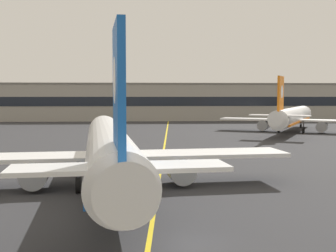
# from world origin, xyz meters

# --- Properties ---
(ground_plane) EXTENTS (400.00, 400.00, 0.00)m
(ground_plane) POSITION_xyz_m (0.00, 0.00, 0.00)
(ground_plane) COLOR #2D2D30
(taxiway_centreline) EXTENTS (13.60, 179.53, 0.01)m
(taxiway_centreline) POSITION_xyz_m (0.00, 30.00, 0.00)
(taxiway_centreline) COLOR yellow
(taxiway_centreline) RESTS_ON ground
(airliner_foreground) EXTENTS (32.32, 41.51, 11.65)m
(airliner_foreground) POSITION_xyz_m (-5.32, 15.24, 3.37)
(airliner_foreground) COLOR white
(airliner_foreground) RESTS_ON ground
(airliner_background) EXTENTS (30.07, 37.55, 11.44)m
(airliner_background) POSITION_xyz_m (30.10, 70.12, 3.31)
(airliner_background) COLOR white
(airliner_background) RESTS_ON ground
(terminal_building) EXTENTS (140.84, 12.40, 11.68)m
(terminal_building) POSITION_xyz_m (-0.93, 117.33, 5.85)
(terminal_building) COLOR #9E998E
(terminal_building) RESTS_ON ground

